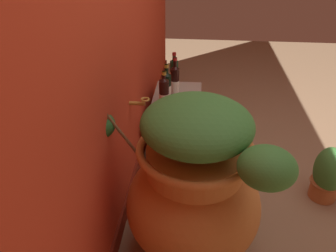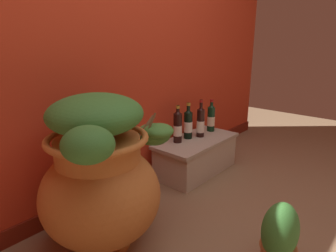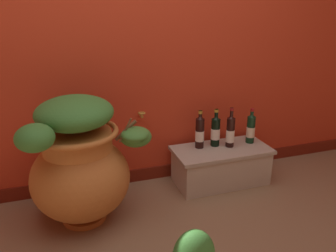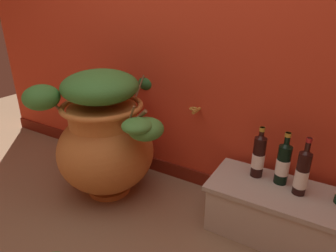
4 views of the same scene
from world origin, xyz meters
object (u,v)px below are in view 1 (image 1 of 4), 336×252
terracotta_urn (194,186)px  potted_shrub (328,175)px  wine_bottle_right (164,94)px  wine_bottle_back (175,82)px  wine_bottle_middle (166,87)px  wine_bottle_left (174,73)px

terracotta_urn → potted_shrub: size_ratio=2.52×
wine_bottle_right → wine_bottle_back: (0.26, -0.06, -0.00)m
wine_bottle_middle → wine_bottle_back: wine_bottle_back is taller
wine_bottle_left → wine_bottle_right: bearing=175.3°
wine_bottle_left → potted_shrub: (-0.98, -1.08, -0.27)m
wine_bottle_middle → wine_bottle_right: (-0.14, 0.00, 0.00)m
wine_bottle_right → wine_bottle_back: 0.26m
wine_bottle_middle → wine_bottle_right: same height
wine_bottle_left → wine_bottle_back: size_ratio=0.90×
terracotta_urn → wine_bottle_left: 1.49m
wine_bottle_left → wine_bottle_middle: 0.33m
wine_bottle_right → terracotta_urn: bearing=-165.6°
terracotta_urn → wine_bottle_back: (1.26, 0.20, 0.01)m
terracotta_urn → wine_bottle_left: bearing=8.5°
wine_bottle_right → wine_bottle_back: size_ratio=0.94×
terracotta_urn → wine_bottle_right: 1.04m
wine_bottle_left → potted_shrub: bearing=-132.3°
wine_bottle_right → wine_bottle_back: bearing=-13.7°
wine_bottle_middle → wine_bottle_right: 0.14m
wine_bottle_right → potted_shrub: (-0.51, -1.11, -0.28)m
terracotta_urn → wine_bottle_right: (1.01, 0.26, 0.02)m
potted_shrub → wine_bottle_back: bearing=53.9°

